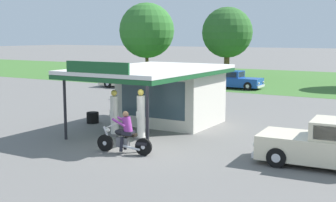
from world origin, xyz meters
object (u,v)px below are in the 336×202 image
gas_pump_offside (141,116)px  featured_classic_sedan (335,146)px  motorcycle_with_rider (125,136)px  spare_tire_stack (93,118)px  bystander_leaning_by_kiosk (132,87)px  parked_car_back_row_far_left (133,80)px  gas_pump_nearside (114,115)px  parked_car_back_row_far_right (232,80)px

gas_pump_offside → featured_classic_sedan: 7.71m
featured_classic_sedan → motorcycle_with_rider: bearing=-163.5°
gas_pump_offside → spare_tire_stack: size_ratio=3.51×
featured_classic_sedan → bystander_leaning_by_kiosk: (-15.06, 10.02, 0.12)m
gas_pump_offside → featured_classic_sedan: size_ratio=0.42×
featured_classic_sedan → gas_pump_offside: bearing=179.0°
parked_car_back_row_far_left → gas_pump_nearside: bearing=-57.6°
gas_pump_nearside → spare_tire_stack: gas_pump_nearside is taller
gas_pump_nearside → featured_classic_sedan: bearing=-0.9°
gas_pump_offside → bystander_leaning_by_kiosk: gas_pump_offside is taller
gas_pump_offside → parked_car_back_row_far_left: bearing=125.9°
bystander_leaning_by_kiosk → spare_tire_stack: (3.31, -8.15, -0.57)m
gas_pump_nearside → parked_car_back_row_far_left: bearing=122.4°
parked_car_back_row_far_left → spare_tire_stack: bearing=-62.5°
motorcycle_with_rider → bystander_leaning_by_kiosk: bystander_leaning_by_kiosk is taller
motorcycle_with_rider → featured_classic_sedan: 7.24m
motorcycle_with_rider → gas_pump_nearside: bearing=134.2°
bystander_leaning_by_kiosk → featured_classic_sedan: bearing=-33.6°
gas_pump_offside → spare_tire_stack: bearing=156.8°
motorcycle_with_rider → spare_tire_stack: size_ratio=3.68×
gas_pump_offside → bystander_leaning_by_kiosk: (-7.35, 9.89, -0.13)m
gas_pump_offside → featured_classic_sedan: (7.70, -0.14, -0.25)m
motorcycle_with_rider → bystander_leaning_by_kiosk: bearing=123.9°
spare_tire_stack → gas_pump_nearside: bearing=-33.0°
bystander_leaning_by_kiosk → spare_tire_stack: bystander_leaning_by_kiosk is taller
parked_car_back_row_far_left → spare_tire_stack: size_ratio=9.43×
gas_pump_offside → parked_car_back_row_far_right: 19.64m
gas_pump_nearside → parked_car_back_row_far_right: 19.42m
featured_classic_sedan → parked_car_back_row_far_right: featured_classic_sedan is taller
gas_pump_nearside → bystander_leaning_by_kiosk: gas_pump_nearside is taller
gas_pump_offside → parked_car_back_row_far_right: bearing=101.4°
gas_pump_nearside → gas_pump_offside: size_ratio=0.95×
gas_pump_offside → parked_car_back_row_far_right: size_ratio=0.42×
gas_pump_nearside → bystander_leaning_by_kiosk: size_ratio=1.25×
gas_pump_nearside → spare_tire_stack: bearing=147.0°
motorcycle_with_rider → featured_classic_sedan: bearing=16.5°
gas_pump_offside → motorcycle_with_rider: bearing=-70.9°
gas_pump_offside → motorcycle_with_rider: 2.35m
parked_car_back_row_far_right → bystander_leaning_by_kiosk: 10.00m
featured_classic_sedan → parked_car_back_row_far_right: (-11.57, 19.39, -0.05)m
featured_classic_sedan → parked_car_back_row_far_right: 22.58m
motorcycle_with_rider → parked_car_back_row_far_right: (-4.63, 21.45, 0.01)m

